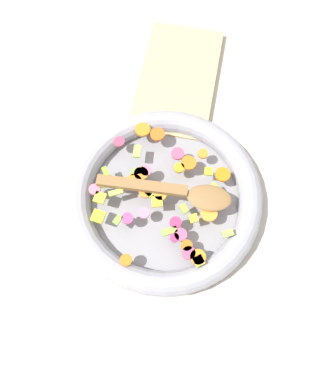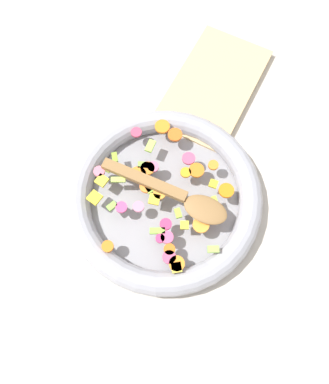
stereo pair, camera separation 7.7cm
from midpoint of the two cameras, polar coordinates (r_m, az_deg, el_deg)
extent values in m
plane|color=beige|center=(0.81, 2.67, -1.59)|extent=(4.00, 4.00, 0.00)
cylinder|color=gray|center=(0.81, 2.69, -1.45)|extent=(0.36, 0.36, 0.01)
torus|color=#9E9EA5|center=(0.79, 2.75, -1.01)|extent=(0.41, 0.41, 0.05)
cylinder|color=orange|center=(0.73, 3.77, -9.13)|extent=(0.03, 0.03, 0.01)
cylinder|color=orange|center=(0.80, 10.17, 3.70)|extent=(0.03, 0.03, 0.01)
cylinder|color=orange|center=(0.76, 2.11, -0.59)|extent=(0.03, 0.03, 0.01)
cylinder|color=orange|center=(0.83, 2.33, 9.60)|extent=(0.03, 0.03, 0.01)
cylinder|color=orange|center=(0.82, 4.30, 8.36)|extent=(0.04, 0.04, 0.01)
cylinder|color=orange|center=(0.73, 4.93, -11.24)|extent=(0.03, 0.03, 0.01)
cylinder|color=orange|center=(0.77, 0.07, 0.48)|extent=(0.04, 0.04, 0.01)
cylinder|color=orange|center=(0.78, 12.17, -0.15)|extent=(0.04, 0.04, 0.01)
cylinder|color=orange|center=(0.79, 7.67, 2.93)|extent=(0.04, 0.04, 0.01)
cylinder|color=orange|center=(0.74, -5.72, -8.65)|extent=(0.03, 0.03, 0.01)
cylinder|color=orange|center=(0.75, 8.49, -5.36)|extent=(0.04, 0.04, 0.01)
cylinder|color=orange|center=(0.78, -1.30, 2.30)|extent=(0.04, 0.04, 0.01)
cylinder|color=orange|center=(0.78, 0.18, 3.25)|extent=(0.04, 0.04, 0.01)
cylinder|color=orange|center=(0.78, 6.04, 2.60)|extent=(0.03, 0.03, 0.01)
cube|color=#86AB44|center=(0.79, -0.50, 3.74)|extent=(0.02, 0.03, 0.01)
cube|color=#86C147|center=(0.76, -5.20, -2.54)|extent=(0.02, 0.02, 0.01)
cube|color=#8AB133|center=(0.80, -4.90, 4.92)|extent=(0.02, 0.02, 0.01)
cube|color=#A3BF3C|center=(0.77, 10.52, -1.72)|extent=(0.02, 0.02, 0.01)
cube|color=#89BB42|center=(0.74, 1.86, -6.35)|extent=(0.03, 0.03, 0.01)
cube|color=#A5CC41|center=(0.79, -5.80, 3.39)|extent=(0.02, 0.02, 0.01)
cube|color=#B2DD55|center=(0.77, -4.30, 1.50)|extent=(0.02, 0.03, 0.01)
cube|color=#96C63A|center=(0.75, 4.98, -3.62)|extent=(0.02, 0.02, 0.01)
cube|color=#ABDC55|center=(0.81, 0.54, 6.68)|extent=(0.03, 0.02, 0.01)
cube|color=#9BCB4A|center=(0.77, 0.47, 0.41)|extent=(0.03, 0.03, 0.01)
cube|color=#93BD4F|center=(0.74, 10.40, -8.98)|extent=(0.02, 0.03, 0.01)
cylinder|color=#C44360|center=(0.82, -1.65, 8.73)|extent=(0.02, 0.02, 0.01)
cylinder|color=#DB537D|center=(0.74, 3.36, -7.32)|extent=(0.03, 0.03, 0.01)
cylinder|color=#C83465|center=(0.74, 3.14, -5.33)|extent=(0.03, 0.03, 0.01)
cylinder|color=#D64E73|center=(0.80, 6.44, 4.74)|extent=(0.04, 0.04, 0.01)
cylinder|color=#D7415A|center=(0.76, 11.39, -3.96)|extent=(0.03, 0.03, 0.01)
cylinder|color=#C6336A|center=(0.74, 2.32, -7.49)|extent=(0.02, 0.02, 0.01)
cylinder|color=#EC6E84|center=(0.79, -7.21, 2.76)|extent=(0.03, 0.03, 0.01)
cylinder|color=#D3477F|center=(0.75, -3.73, -2.74)|extent=(0.03, 0.03, 0.01)
cylinder|color=pink|center=(0.75, -1.11, -2.66)|extent=(0.03, 0.03, 0.01)
cylinder|color=pink|center=(0.78, -4.26, 3.12)|extent=(0.03, 0.03, 0.01)
cylinder|color=#DE6A8B|center=(0.78, 1.01, 3.49)|extent=(0.03, 0.03, 0.01)
cylinder|color=#D04B71|center=(0.73, 3.76, -10.30)|extent=(0.03, 0.03, 0.01)
cube|color=yellow|center=(0.78, 10.24, 0.86)|extent=(0.02, 0.02, 0.01)
cube|color=yellow|center=(0.78, -6.81, 1.37)|extent=(0.03, 0.03, 0.01)
cube|color=yellow|center=(0.76, 1.30, -1.52)|extent=(0.03, 0.03, 0.01)
cube|color=yellow|center=(0.75, 6.00, -5.45)|extent=(0.02, 0.02, 0.01)
cube|color=yellow|center=(0.77, -7.83, -1.24)|extent=(0.03, 0.03, 0.01)
cube|color=gold|center=(0.73, 4.89, -11.83)|extent=(0.03, 0.03, 0.01)
cube|color=olive|center=(0.76, -0.34, 1.30)|extent=(0.03, 0.19, 0.01)
ellipsoid|color=olive|center=(0.75, 9.31, -2.72)|extent=(0.06, 0.09, 0.01)
cube|color=tan|center=(0.95, 9.77, 15.23)|extent=(0.32, 0.18, 0.02)
camera|label=1|loc=(0.04, -87.11, 7.68)|focal=35.00mm
camera|label=2|loc=(0.04, 92.89, -7.68)|focal=35.00mm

